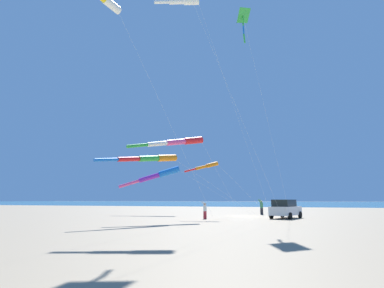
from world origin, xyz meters
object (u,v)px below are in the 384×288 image
object	(u,v)px
kite_windsock_teal_far_right	(183,2)
kite_windsock_striped_overhead	(178,142)
person_adult_flyer	(261,206)
kite_delta_small_distant	(242,17)
kite_windsock_magenta_far_left	(206,166)
parked_car	(285,209)
kite_windsock_rainbow_low_near	(159,175)
cooler_box	(290,215)
person_child_green_jacket	(205,209)
kite_windsock_green_low_center	(150,158)

from	to	relation	value
kite_windsock_teal_far_right	kite_windsock_striped_overhead	bearing A→B (deg)	41.44
person_adult_flyer	kite_delta_small_distant	size ratio (longest dim) A/B	0.09
kite_windsock_teal_far_right	kite_delta_small_distant	bearing A→B (deg)	-67.85
kite_windsock_striped_overhead	kite_windsock_magenta_far_left	xyz separation A→B (m)	(2.90, -1.99, -2.06)
parked_car	kite_windsock_rainbow_low_near	distance (m)	16.01
kite_windsock_striped_overhead	kite_delta_small_distant	xyz separation A→B (m)	(1.19, -6.30, 12.47)
parked_car	person_adult_flyer	xyz separation A→B (m)	(7.25, 3.07, 0.09)
cooler_box	kite_windsock_magenta_far_left	bearing A→B (deg)	126.75
kite_windsock_striped_overhead	parked_car	bearing A→B (deg)	-56.41
person_child_green_jacket	kite_windsock_green_low_center	distance (m)	8.56
parked_car	kite_delta_small_distant	world-z (taller)	kite_delta_small_distant
person_adult_flyer	kite_windsock_rainbow_low_near	world-z (taller)	kite_windsock_rainbow_low_near
kite_windsock_striped_overhead	kite_windsock_rainbow_low_near	distance (m)	11.04
kite_windsock_striped_overhead	kite_windsock_green_low_center	distance (m)	4.53
person_child_green_jacket	kite_windsock_magenta_far_left	size ratio (longest dim) A/B	0.18
parked_car	person_adult_flyer	distance (m)	7.87
kite_windsock_green_low_center	kite_delta_small_distant	bearing A→B (deg)	-54.17
parked_car	kite_windsock_magenta_far_left	size ratio (longest dim) A/B	0.49
cooler_box	kite_windsock_striped_overhead	distance (m)	14.70
parked_car	kite_windsock_magenta_far_left	bearing A→B (deg)	114.04
cooler_box	kite_windsock_striped_overhead	size ratio (longest dim) A/B	0.04
cooler_box	kite_delta_small_distant	bearing A→B (deg)	155.76
kite_windsock_magenta_far_left	kite_delta_small_distant	distance (m)	15.26
person_adult_flyer	person_child_green_jacket	bearing A→B (deg)	156.97
kite_windsock_magenta_far_left	kite_windsock_green_low_center	xyz separation A→B (m)	(-6.86, 2.82, 0.02)
kite_windsock_magenta_far_left	kite_windsock_teal_far_right	xyz separation A→B (m)	(-3.92, 1.10, 15.91)
person_adult_flyer	kite_windsock_green_low_center	distance (m)	19.14
kite_windsock_green_low_center	kite_delta_small_distant	distance (m)	16.97
kite_delta_small_distant	kite_windsock_rainbow_low_near	bearing A→B (deg)	57.73
person_child_green_jacket	kite_delta_small_distant	xyz separation A→B (m)	(-1.83, -4.54, 18.75)
parked_car	kite_delta_small_distant	bearing A→B (deg)	149.34
kite_windsock_teal_far_right	kite_windsock_magenta_far_left	bearing A→B (deg)	-15.69
person_adult_flyer	person_child_green_jacket	xyz separation A→B (m)	(-10.36, 4.40, -0.12)
person_adult_flyer	kite_windsock_rainbow_low_near	size ratio (longest dim) A/B	0.12
parked_car	person_child_green_jacket	world-z (taller)	parked_car
kite_windsock_striped_overhead	kite_windsock_teal_far_right	world-z (taller)	kite_windsock_teal_far_right
parked_car	person_child_green_jacket	bearing A→B (deg)	112.60
kite_windsock_striped_overhead	person_adult_flyer	bearing A→B (deg)	-24.73
person_child_green_jacket	kite_windsock_rainbow_low_near	xyz separation A→B (m)	(5.94, 7.78, 4.00)
kite_windsock_rainbow_low_near	parked_car	bearing A→B (deg)	-100.53
cooler_box	kite_windsock_teal_far_right	world-z (taller)	kite_windsock_teal_far_right
cooler_box	person_child_green_jacket	world-z (taller)	person_child_green_jacket
kite_windsock_striped_overhead	kite_delta_small_distant	size ratio (longest dim) A/B	0.84
kite_delta_small_distant	kite_windsock_rainbow_low_near	size ratio (longest dim) A/B	1.29
person_adult_flyer	kite_windsock_rainbow_low_near	distance (m)	13.53
cooler_box	kite_windsock_teal_far_right	distance (m)	24.57
kite_windsock_striped_overhead	kite_windsock_magenta_far_left	size ratio (longest dim) A/B	1.82
parked_car	kite_windsock_magenta_far_left	world-z (taller)	kite_windsock_magenta_far_left
person_adult_flyer	kite_windsock_striped_overhead	size ratio (longest dim) A/B	0.11
kite_windsock_magenta_far_left	kite_windsock_rainbow_low_near	world-z (taller)	kite_windsock_rainbow_low_near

